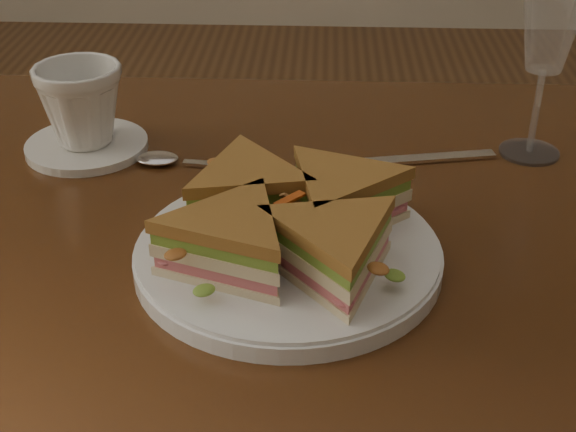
# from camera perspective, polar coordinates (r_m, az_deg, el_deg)

# --- Properties ---
(table) EXTENTS (1.20, 0.80, 0.75)m
(table) POSITION_cam_1_polar(r_m,az_deg,el_deg) (0.83, -0.35, -6.94)
(table) COLOR #32190B
(table) RESTS_ON ground
(plate) EXTENTS (0.28, 0.28, 0.02)m
(plate) POSITION_cam_1_polar(r_m,az_deg,el_deg) (0.73, -0.00, -2.83)
(plate) COLOR silver
(plate) RESTS_ON table
(sandwich_wedges) EXTENTS (0.29, 0.29, 0.06)m
(sandwich_wedges) POSITION_cam_1_polar(r_m,az_deg,el_deg) (0.71, -0.00, -0.35)
(sandwich_wedges) COLOR beige
(sandwich_wedges) RESTS_ON plate
(crisps_mound) EXTENTS (0.09, 0.09, 0.05)m
(crisps_mound) POSITION_cam_1_polar(r_m,az_deg,el_deg) (0.71, -0.00, -0.62)
(crisps_mound) COLOR #D0561A
(crisps_mound) RESTS_ON plate
(spoon) EXTENTS (0.18, 0.04, 0.01)m
(spoon) POSITION_cam_1_polar(r_m,az_deg,el_deg) (0.91, -7.89, 3.90)
(spoon) COLOR silver
(spoon) RESTS_ON table
(knife) EXTENTS (0.21, 0.05, 0.00)m
(knife) POSITION_cam_1_polar(r_m,az_deg,el_deg) (0.91, 7.71, 3.89)
(knife) COLOR silver
(knife) RESTS_ON table
(wine_glass) EXTENTS (0.07, 0.07, 0.21)m
(wine_glass) POSITION_cam_1_polar(r_m,az_deg,el_deg) (0.91, 18.17, 12.69)
(wine_glass) COLOR white
(wine_glass) RESTS_ON table
(saucer) EXTENTS (0.14, 0.14, 0.01)m
(saucer) POSITION_cam_1_polar(r_m,az_deg,el_deg) (0.96, -14.10, 4.87)
(saucer) COLOR silver
(saucer) RESTS_ON table
(coffee_cup) EXTENTS (0.11, 0.11, 0.09)m
(coffee_cup) POSITION_cam_1_polar(r_m,az_deg,el_deg) (0.94, -14.50, 7.65)
(coffee_cup) COLOR silver
(coffee_cup) RESTS_ON saucer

